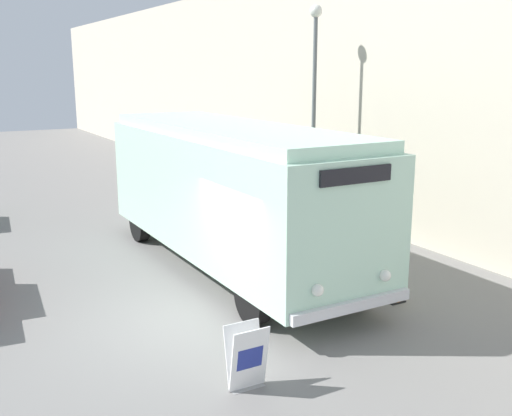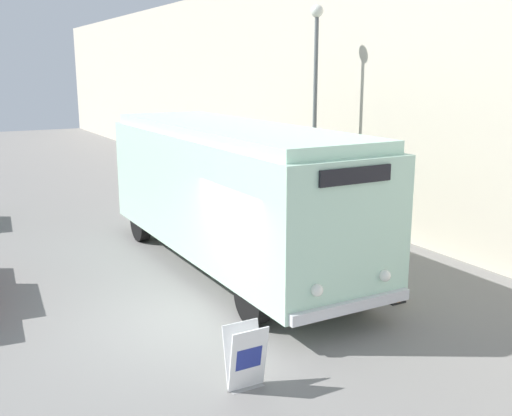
{
  "view_description": "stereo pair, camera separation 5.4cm",
  "coord_description": "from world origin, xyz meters",
  "px_view_note": "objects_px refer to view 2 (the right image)",
  "views": [
    {
      "loc": [
        -4.1,
        -9.78,
        4.65
      ],
      "look_at": [
        1.6,
        0.27,
        1.98
      ],
      "focal_mm": 42.0,
      "sensor_mm": 36.0,
      "label": 1
    },
    {
      "loc": [
        -4.05,
        -9.8,
        4.65
      ],
      "look_at": [
        1.6,
        0.27,
        1.98
      ],
      "focal_mm": 42.0,
      "sensor_mm": 36.0,
      "label": 2
    }
  ],
  "objects_px": {
    "vintage_bus": "(231,188)",
    "streetlamp": "(315,86)",
    "sign_board": "(246,358)",
    "traffic_cone": "(394,288)"
  },
  "relations": [
    {
      "from": "vintage_bus",
      "to": "traffic_cone",
      "type": "relative_size",
      "value": 15.73
    },
    {
      "from": "vintage_bus",
      "to": "traffic_cone",
      "type": "xyz_separation_m",
      "value": [
        1.88,
        -3.68,
        -1.63
      ]
    },
    {
      "from": "vintage_bus",
      "to": "streetlamp",
      "type": "bearing_deg",
      "value": 30.38
    },
    {
      "from": "sign_board",
      "to": "streetlamp",
      "type": "relative_size",
      "value": 0.15
    },
    {
      "from": "vintage_bus",
      "to": "sign_board",
      "type": "height_order",
      "value": "vintage_bus"
    },
    {
      "from": "vintage_bus",
      "to": "streetlamp",
      "type": "xyz_separation_m",
      "value": [
        4.0,
        2.35,
        2.26
      ]
    },
    {
      "from": "streetlamp",
      "to": "traffic_cone",
      "type": "relative_size",
      "value": 10.86
    },
    {
      "from": "vintage_bus",
      "to": "sign_board",
      "type": "bearing_deg",
      "value": -114.81
    },
    {
      "from": "sign_board",
      "to": "traffic_cone",
      "type": "height_order",
      "value": "sign_board"
    },
    {
      "from": "sign_board",
      "to": "streetlamp",
      "type": "distance_m",
      "value": 10.56
    }
  ]
}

